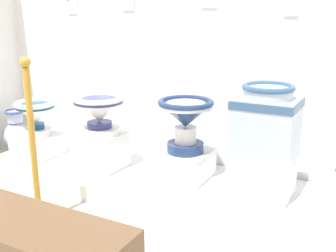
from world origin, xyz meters
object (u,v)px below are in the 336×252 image
at_px(antique_toilet_rightmost, 266,120).
at_px(info_placard_first, 72,5).
at_px(plinth_block_rightmost, 263,176).
at_px(stanchion_post_near_left, 35,171).
at_px(antique_toilet_squat_floral, 35,113).
at_px(plinth_block_squat_floral, 38,145).
at_px(plinth_block_slender_white, 185,164).
at_px(plinth_block_broad_patterned, 101,151).
at_px(info_placard_second, 128,3).
at_px(decorative_vase_spare, 16,133).
at_px(info_placard_fourth, 292,3).
at_px(antique_toilet_slender_white, 186,117).
at_px(antique_toilet_broad_patterned, 99,110).

height_order(antique_toilet_rightmost, info_placard_first, info_placard_first).
relative_size(plinth_block_rightmost, info_placard_first, 2.52).
xyz_separation_m(plinth_block_rightmost, info_placard_first, (-1.86, 0.39, 1.09)).
bearing_deg(stanchion_post_near_left, antique_toilet_squat_floral, 134.85).
height_order(antique_toilet_rightmost, stanchion_post_near_left, stanchion_post_near_left).
bearing_deg(stanchion_post_near_left, info_placard_first, 119.33).
xyz_separation_m(plinth_block_squat_floral, info_placard_first, (0.02, 0.50, 1.14)).
bearing_deg(antique_toilet_rightmost, plinth_block_slender_white, 176.39).
bearing_deg(antique_toilet_rightmost, plinth_block_broad_patterned, -175.33).
bearing_deg(info_placard_second, antique_toilet_rightmost, -17.00).
xyz_separation_m(plinth_block_slender_white, decorative_vase_spare, (-1.79, 0.05, -0.03)).
distance_m(antique_toilet_rightmost, decorative_vase_spare, 2.41).
bearing_deg(plinth_block_broad_patterned, plinth_block_rightmost, 4.67).
relative_size(plinth_block_rightmost, info_placard_fourth, 2.35).
relative_size(antique_toilet_slender_white, info_placard_second, 3.38).
relative_size(antique_toilet_broad_patterned, plinth_block_rightmost, 1.03).
height_order(antique_toilet_slender_white, info_placard_second, info_placard_second).
height_order(plinth_block_slender_white, stanchion_post_near_left, stanchion_post_near_left).
distance_m(antique_toilet_broad_patterned, antique_toilet_rightmost, 1.24).
bearing_deg(antique_toilet_slender_white, plinth_block_slender_white, 45.00).
bearing_deg(info_placard_first, plinth_block_broad_patterned, -38.17).
distance_m(plinth_block_rightmost, stanchion_post_near_left, 1.44).
relative_size(antique_toilet_rightmost, stanchion_post_near_left, 0.45).
xyz_separation_m(plinth_block_broad_patterned, plinth_block_slender_white, (0.65, 0.14, -0.04)).
bearing_deg(decorative_vase_spare, info_placard_fourth, 7.24).
height_order(antique_toilet_broad_patterned, info_placard_fourth, info_placard_fourth).
bearing_deg(info_placard_fourth, antique_toilet_squat_floral, -165.15).
xyz_separation_m(antique_toilet_rightmost, info_placard_first, (-1.86, 0.39, 0.71)).
relative_size(antique_toilet_broad_patterned, stanchion_post_near_left, 0.37).
xyz_separation_m(plinth_block_broad_patterned, decorative_vase_spare, (-1.13, 0.19, -0.07)).
xyz_separation_m(plinth_block_broad_patterned, plinth_block_rightmost, (1.24, 0.10, -0.00)).
bearing_deg(plinth_block_broad_patterned, info_placard_first, 141.83).
relative_size(antique_toilet_rightmost, decorative_vase_spare, 1.15).
relative_size(plinth_block_rightmost, antique_toilet_rightmost, 0.80).
xyz_separation_m(plinth_block_rightmost, decorative_vase_spare, (-2.37, 0.09, -0.07)).
distance_m(info_placard_fourth, stanchion_post_near_left, 1.97).
distance_m(plinth_block_rightmost, decorative_vase_spare, 2.37).
bearing_deg(antique_toilet_squat_floral, plinth_block_squat_floral, 180.00).
height_order(info_placard_first, info_placard_second, info_placard_first).
distance_m(antique_toilet_squat_floral, plinth_block_rightmost, 1.90).
relative_size(plinth_block_broad_patterned, antique_toilet_broad_patterned, 0.85).
relative_size(plinth_block_slender_white, plinth_block_rightmost, 0.97).
distance_m(plinth_block_slender_white, info_placard_fourth, 1.32).
height_order(plinth_block_squat_floral, info_placard_fourth, info_placard_fourth).
distance_m(plinth_block_slender_white, antique_toilet_slender_white, 0.36).
xyz_separation_m(plinth_block_broad_patterned, antique_toilet_slender_white, (0.65, 0.14, 0.32)).
distance_m(plinth_block_broad_patterned, decorative_vase_spare, 1.15).
relative_size(plinth_block_squat_floral, decorative_vase_spare, 0.84).
relative_size(antique_toilet_squat_floral, info_placard_second, 2.86).
height_order(antique_toilet_broad_patterned, info_placard_first, info_placard_first).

